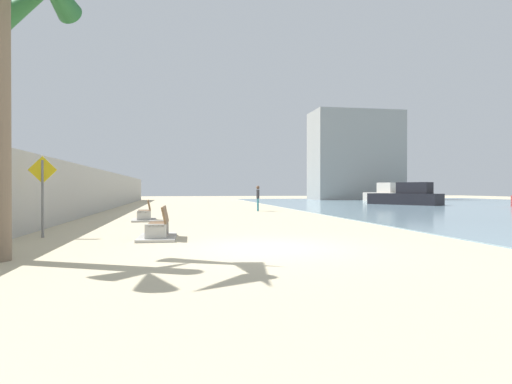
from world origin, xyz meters
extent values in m
plane|color=#C6B793|center=(0.00, 18.00, 0.00)|extent=(120.00, 120.00, 0.00)
cube|color=#ADAAA3|center=(-7.50, 18.00, 1.37)|extent=(0.80, 64.00, 2.74)
cube|color=#ADAAA3|center=(-2.83, 1.88, 0.25)|extent=(0.60, 0.21, 0.50)
cube|color=#ADAAA3|center=(-2.79, 3.28, 0.25)|extent=(0.60, 0.21, 0.50)
cube|color=brown|center=(-2.81, 2.58, 0.45)|extent=(0.54, 1.61, 0.06)
cube|color=brown|center=(-2.58, 2.58, 0.73)|extent=(0.20, 1.60, 0.50)
cube|color=#ADAAA3|center=(-2.81, 2.58, 0.04)|extent=(1.15, 2.13, 0.08)
cube|color=#ADAAA3|center=(-3.74, 9.62, 0.25)|extent=(0.61, 0.23, 0.50)
cube|color=#ADAAA3|center=(-3.81, 11.01, 0.25)|extent=(0.61, 0.23, 0.50)
cube|color=brown|center=(-3.77, 10.31, 0.45)|extent=(0.58, 1.62, 0.06)
cube|color=brown|center=(-3.54, 10.33, 0.73)|extent=(0.24, 1.61, 0.50)
cube|color=#ADAAA3|center=(-3.77, 10.31, 0.04)|extent=(1.21, 2.15, 0.08)
cylinder|color=teal|center=(3.07, 18.05, 0.42)|extent=(0.12, 0.12, 0.85)
cylinder|color=teal|center=(3.09, 18.18, 0.42)|extent=(0.12, 0.12, 0.85)
cube|color=#333338|center=(3.08, 18.12, 1.15)|extent=(0.21, 0.34, 0.60)
sphere|color=brown|center=(3.08, 18.12, 1.59)|extent=(0.23, 0.23, 0.23)
cylinder|color=#333338|center=(3.06, 17.90, 1.18)|extent=(0.09, 0.09, 0.54)
cylinder|color=#333338|center=(3.10, 18.34, 1.18)|extent=(0.09, 0.09, 0.54)
cube|color=black|center=(18.29, 26.56, 0.55)|extent=(5.05, 6.74, 1.03)
cube|color=black|center=(18.82, 25.69, 1.58)|extent=(2.62, 3.21, 1.02)
cube|color=beige|center=(21.83, 38.27, 0.55)|extent=(3.01, 5.22, 1.01)
cube|color=beige|center=(22.07, 37.56, 1.64)|extent=(1.69, 2.42, 1.17)
cylinder|color=slate|center=(-6.31, 3.53, 1.19)|extent=(0.08, 0.08, 2.39)
cube|color=yellow|center=(-6.31, 3.53, 2.09)|extent=(0.85, 0.03, 0.85)
cube|color=gray|center=(21.69, 46.00, 5.99)|extent=(12.00, 6.00, 11.98)
camera|label=1|loc=(-2.19, -10.98, 1.51)|focal=30.94mm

